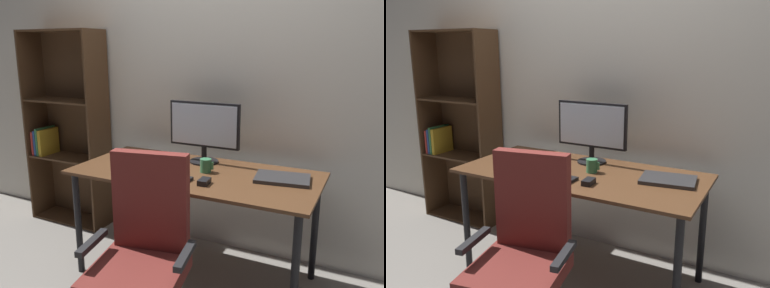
% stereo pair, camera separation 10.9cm
% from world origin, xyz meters
% --- Properties ---
extents(ground_plane, '(12.00, 12.00, 0.00)m').
position_xyz_m(ground_plane, '(0.00, 0.00, 0.00)').
color(ground_plane, gray).
extents(back_wall, '(6.40, 0.10, 2.60)m').
position_xyz_m(back_wall, '(0.00, 0.54, 1.30)').
color(back_wall, silver).
rests_on(back_wall, ground).
extents(desk, '(1.58, 0.73, 0.74)m').
position_xyz_m(desk, '(0.00, 0.00, 0.66)').
color(desk, '#56351E').
rests_on(desk, ground).
extents(monitor, '(0.51, 0.20, 0.42)m').
position_xyz_m(monitor, '(-0.04, 0.22, 0.98)').
color(monitor, black).
rests_on(monitor, desk).
extents(keyboard, '(0.29, 0.12, 0.02)m').
position_xyz_m(keyboard, '(-0.08, -0.19, 0.75)').
color(keyboard, black).
rests_on(keyboard, desk).
extents(mouse, '(0.06, 0.10, 0.03)m').
position_xyz_m(mouse, '(0.15, -0.19, 0.76)').
color(mouse, black).
rests_on(mouse, desk).
extents(coffee_mug, '(0.09, 0.07, 0.09)m').
position_xyz_m(coffee_mug, '(0.07, 0.02, 0.78)').
color(coffee_mug, '#387F51').
rests_on(coffee_mug, desk).
extents(laptop, '(0.35, 0.27, 0.02)m').
position_xyz_m(laptop, '(0.55, 0.08, 0.75)').
color(laptop, '#2D2D30').
rests_on(laptop, desk).
extents(paper_sheet, '(0.23, 0.31, 0.00)m').
position_xyz_m(paper_sheet, '(-0.24, -0.25, 0.74)').
color(paper_sheet, white).
rests_on(paper_sheet, desk).
extents(office_chair, '(0.56, 0.55, 1.01)m').
position_xyz_m(office_chair, '(0.05, -0.70, 0.46)').
color(office_chair, '#232326').
rests_on(office_chair, ground).
extents(bookshelf, '(0.73, 0.28, 1.66)m').
position_xyz_m(bookshelf, '(-1.41, 0.37, 0.82)').
color(bookshelf, '#4C331E').
rests_on(bookshelf, ground).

